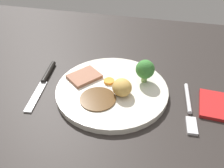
% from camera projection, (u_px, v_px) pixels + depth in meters
% --- Properties ---
extents(dining_table, '(1.20, 0.84, 0.04)m').
position_uv_depth(dining_table, '(110.00, 90.00, 0.59)').
color(dining_table, '#2B2623').
rests_on(dining_table, ground).
extents(dinner_plate, '(0.26, 0.26, 0.01)m').
position_uv_depth(dinner_plate, '(112.00, 90.00, 0.55)').
color(dinner_plate, silver).
rests_on(dinner_plate, dining_table).
extents(gravy_pool, '(0.08, 0.08, 0.00)m').
position_uv_depth(gravy_pool, '(98.00, 99.00, 0.52)').
color(gravy_pool, '#563819').
rests_on(gravy_pool, dinner_plate).
extents(meat_slice_main, '(0.09, 0.09, 0.01)m').
position_uv_depth(meat_slice_main, '(84.00, 76.00, 0.58)').
color(meat_slice_main, '#9E664C').
rests_on(meat_slice_main, dinner_plate).
extents(roast_potato_left, '(0.06, 0.06, 0.04)m').
position_uv_depth(roast_potato_left, '(122.00, 87.00, 0.52)').
color(roast_potato_left, tan).
rests_on(roast_potato_left, dinner_plate).
extents(carrot_coin_front, '(0.02, 0.02, 0.01)m').
position_uv_depth(carrot_coin_front, '(110.00, 81.00, 0.56)').
color(carrot_coin_front, orange).
rests_on(carrot_coin_front, dinner_plate).
extents(broccoli_floret, '(0.04, 0.04, 0.06)m').
position_uv_depth(broccoli_floret, '(145.00, 70.00, 0.55)').
color(broccoli_floret, '#8CB766').
rests_on(broccoli_floret, dinner_plate).
extents(fork, '(0.03, 0.15, 0.01)m').
position_uv_depth(fork, '(189.00, 108.00, 0.51)').
color(fork, silver).
rests_on(fork, dining_table).
extents(knife, '(0.04, 0.19, 0.01)m').
position_uv_depth(knife, '(44.00, 80.00, 0.59)').
color(knife, black).
rests_on(knife, dining_table).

